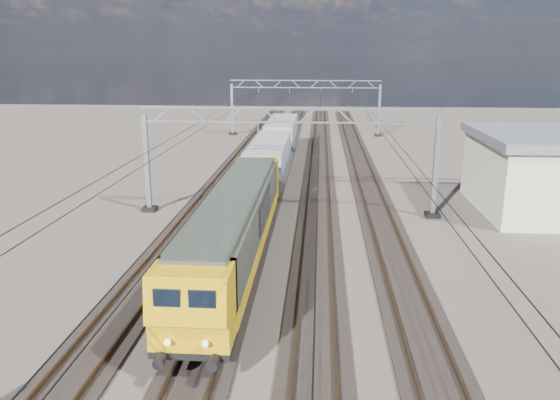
# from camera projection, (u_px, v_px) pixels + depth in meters

# --- Properties ---
(ground) EXTENTS (160.00, 160.00, 0.00)m
(ground) POSITION_uv_depth(u_px,v_px,m) (284.00, 233.00, 32.81)
(ground) COLOR #2C2521
(ground) RESTS_ON ground
(track_outer_west) EXTENTS (2.60, 140.00, 0.30)m
(track_outer_west) POSITION_uv_depth(u_px,v_px,m) (186.00, 229.00, 33.22)
(track_outer_west) COLOR black
(track_outer_west) RESTS_ON ground
(track_loco) EXTENTS (2.60, 140.00, 0.30)m
(track_loco) POSITION_uv_depth(u_px,v_px,m) (251.00, 231.00, 32.94)
(track_loco) COLOR black
(track_loco) RESTS_ON ground
(track_inner_east) EXTENTS (2.60, 140.00, 0.30)m
(track_inner_east) POSITION_uv_depth(u_px,v_px,m) (318.00, 232.00, 32.65)
(track_inner_east) COLOR black
(track_inner_east) RESTS_ON ground
(track_outer_east) EXTENTS (2.60, 140.00, 0.30)m
(track_outer_east) POSITION_uv_depth(u_px,v_px,m) (385.00, 234.00, 32.37)
(track_outer_east) COLOR black
(track_outer_east) RESTS_ON ground
(catenary_gantry_mid) EXTENTS (19.90, 0.90, 7.11)m
(catenary_gantry_mid) POSITION_uv_depth(u_px,v_px,m) (289.00, 157.00, 35.64)
(catenary_gantry_mid) COLOR #9296A0
(catenary_gantry_mid) RESTS_ON ground
(catenary_gantry_far) EXTENTS (19.90, 0.90, 7.11)m
(catenary_gantry_far) POSITION_uv_depth(u_px,v_px,m) (305.00, 105.00, 70.29)
(catenary_gantry_far) COLOR #9296A0
(catenary_gantry_far) RESTS_ON ground
(overhead_wires) EXTENTS (12.03, 140.00, 0.53)m
(overhead_wires) POSITION_uv_depth(u_px,v_px,m) (292.00, 121.00, 39.01)
(overhead_wires) COLOR black
(overhead_wires) RESTS_ON ground
(locomotive) EXTENTS (2.76, 21.10, 3.62)m
(locomotive) POSITION_uv_depth(u_px,v_px,m) (236.00, 225.00, 26.63)
(locomotive) COLOR black
(locomotive) RESTS_ON ground
(hopper_wagon_lead) EXTENTS (3.38, 13.00, 3.25)m
(hopper_wagon_lead) POSITION_uv_depth(u_px,v_px,m) (269.00, 159.00, 43.69)
(hopper_wagon_lead) COLOR black
(hopper_wagon_lead) RESTS_ON ground
(hopper_wagon_mid) EXTENTS (3.38, 13.00, 3.25)m
(hopper_wagon_mid) POSITION_uv_depth(u_px,v_px,m) (282.00, 134.00, 57.36)
(hopper_wagon_mid) COLOR black
(hopper_wagon_mid) RESTS_ON ground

